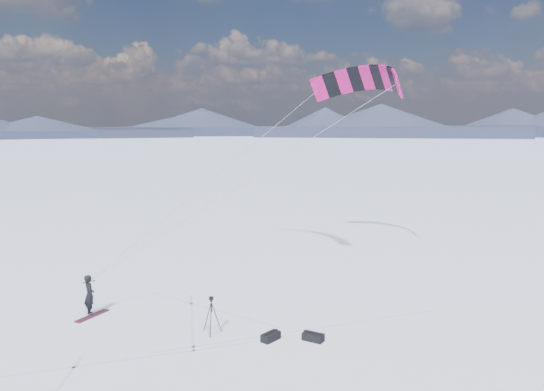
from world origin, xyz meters
name	(u,v)px	position (x,y,z in m)	size (l,w,h in m)	color
ground	(174,341)	(0.00, 0.00, 0.00)	(1800.00, 1800.00, 0.00)	white
horizon_hills	(171,242)	(0.00, 0.00, 3.63)	(704.47, 706.88, 8.84)	black
snow_tracks	(134,351)	(-1.44, -0.32, 0.00)	(13.93, 10.25, 0.01)	#AABBD6
snowkiter	(90,315)	(-2.66, 3.88, 0.00)	(0.61, 0.40, 1.66)	black
snowboard	(92,316)	(-2.60, 3.66, 0.02)	(1.61, 0.30, 0.04)	maroon
tripod	(211,310)	(1.45, 0.20, 0.91)	(0.66, 0.72, 1.41)	black
gear_bag_a	(271,336)	(3.25, -1.18, 0.15)	(0.83, 0.68, 0.34)	black
gear_bag_b	(313,337)	(4.66, -1.76, 0.15)	(0.75, 0.82, 0.34)	black
power_kite	(361,82)	(12.74, 8.95, 10.07)	(16.81, 8.14, 9.67)	#B90D61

